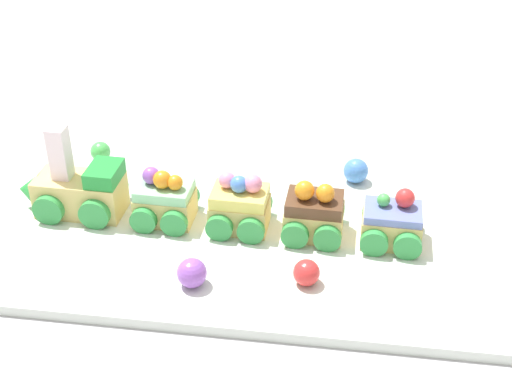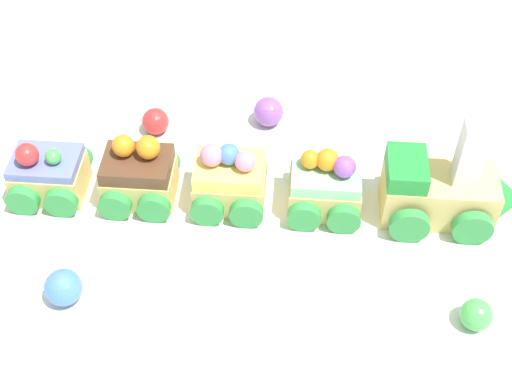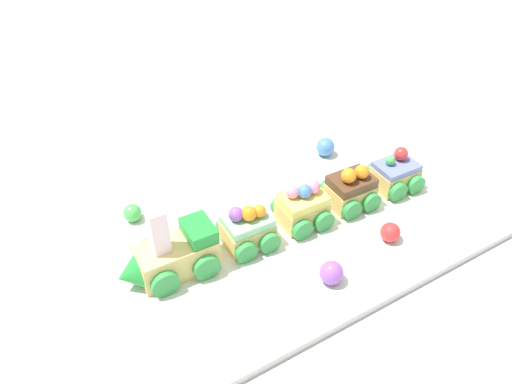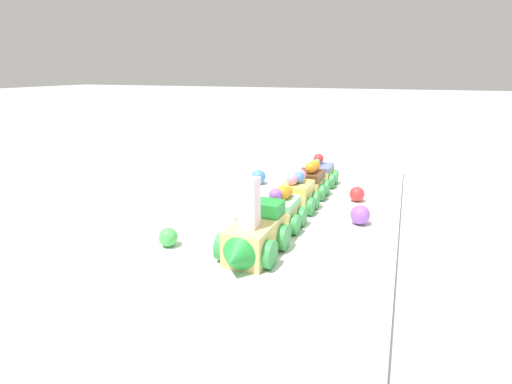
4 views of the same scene
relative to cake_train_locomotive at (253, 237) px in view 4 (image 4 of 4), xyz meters
name	(u,v)px [view 4 (image 4 of 4)]	position (x,y,z in m)	size (l,w,h in m)	color
ground_plane	(269,219)	(-0.16, -0.03, -0.04)	(10.00, 10.00, 0.00)	#B2B2B7
display_board	(269,216)	(-0.16, -0.03, -0.03)	(0.80, 0.41, 0.01)	silver
cake_train_locomotive	(253,237)	(0.00, 0.00, 0.00)	(0.13, 0.07, 0.11)	#E5C675
cake_car_mint	(280,212)	(-0.11, 0.00, 0.00)	(0.07, 0.07, 0.07)	#E5C675
cake_car_lemon	(297,195)	(-0.20, 0.01, 0.00)	(0.07, 0.07, 0.07)	#E5C675
cake_car_chocolate	(310,183)	(-0.28, 0.01, 0.00)	(0.07, 0.07, 0.07)	#E5C675
cake_car_blueberry	(320,174)	(-0.36, 0.01, -0.01)	(0.07, 0.07, 0.06)	#E5C675
gumball_green	(168,237)	(0.01, -0.12, -0.02)	(0.03, 0.03, 0.03)	#4CBC56
gumball_blue	(258,177)	(-0.32, -0.11, -0.01)	(0.03, 0.03, 0.03)	#4C84E0
gumball_purple	(360,214)	(-0.17, 0.12, -0.01)	(0.03, 0.03, 0.03)	#9956C6
gumball_red	(357,194)	(-0.28, 0.10, -0.01)	(0.03, 0.03, 0.03)	red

